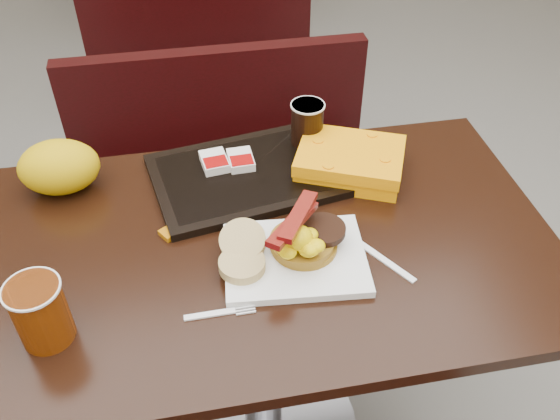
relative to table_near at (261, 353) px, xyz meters
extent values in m
cube|color=white|center=(0.06, -0.06, 0.38)|extent=(0.29, 0.24, 0.02)
cylinder|color=#8A6017|center=(0.09, -0.05, 0.40)|extent=(0.16, 0.16, 0.03)
cylinder|color=black|center=(0.12, -0.04, 0.42)|extent=(0.10, 0.10, 0.01)
ellipsoid|color=yellow|center=(0.07, -0.07, 0.44)|extent=(0.09, 0.08, 0.05)
cylinder|color=tan|center=(-0.04, -0.08, 0.40)|extent=(0.11, 0.11, 0.02)
cylinder|color=tan|center=(-0.03, -0.03, 0.41)|extent=(0.11, 0.11, 0.05)
cylinder|color=#913605|center=(-0.39, -0.16, 0.44)|extent=(0.10, 0.10, 0.12)
cube|color=white|center=(0.23, -0.09, 0.38)|extent=(0.10, 0.14, 0.00)
cube|color=#AE6107|center=(-0.17, 0.06, 0.38)|extent=(0.06, 0.05, 0.01)
cube|color=#8C0504|center=(-0.11, 0.08, 0.38)|extent=(0.04, 0.03, 0.01)
cube|color=black|center=(0.01, 0.21, 0.38)|extent=(0.45, 0.35, 0.02)
cube|color=silver|center=(-0.06, 0.25, 0.40)|extent=(0.07, 0.08, 0.02)
cube|color=silver|center=(0.00, 0.24, 0.40)|extent=(0.06, 0.08, 0.02)
cylinder|color=black|center=(0.17, 0.30, 0.45)|extent=(0.09, 0.09, 0.10)
cube|color=orange|center=(0.24, 0.19, 0.41)|extent=(0.28, 0.25, 0.06)
ellipsoid|color=orange|center=(-0.39, 0.25, 0.43)|extent=(0.20, 0.16, 0.12)
camera|label=1|loc=(-0.11, -0.85, 1.22)|focal=38.54mm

